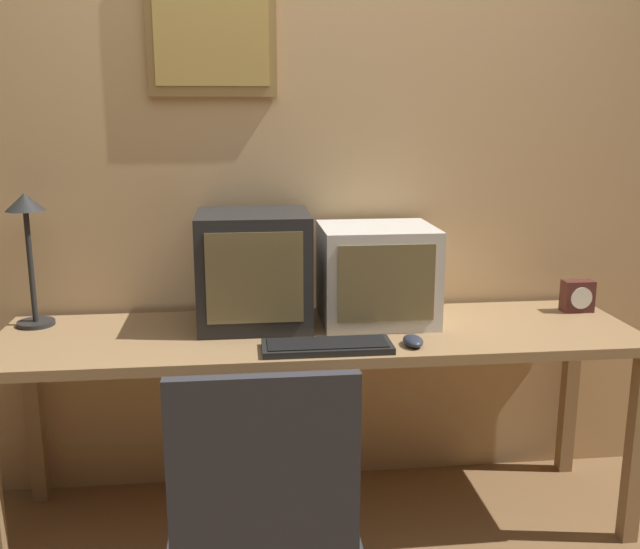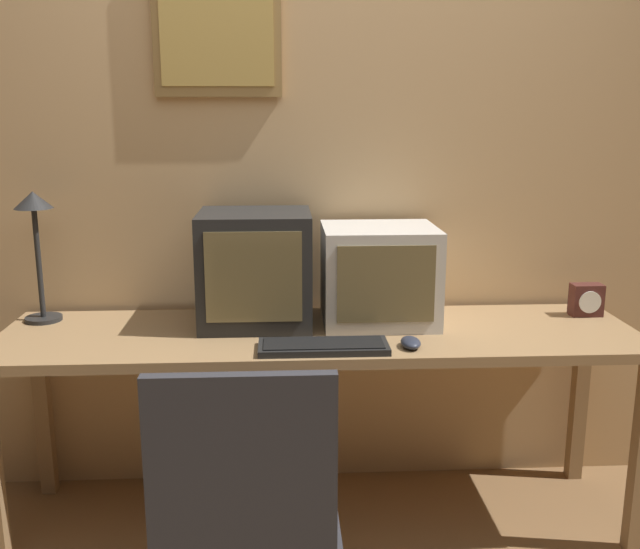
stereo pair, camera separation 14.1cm
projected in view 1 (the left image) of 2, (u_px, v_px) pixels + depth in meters
wall_back at (309, 167)px, 2.78m from camera, size 8.00×0.08×2.60m
desk at (320, 350)px, 2.57m from camera, size 2.28×0.62×0.75m
monitor_left at (254, 269)px, 2.59m from camera, size 0.40×0.37×0.42m
monitor_right at (377, 274)px, 2.65m from camera, size 0.42×0.37×0.36m
keyboard_main at (326, 346)px, 2.35m from camera, size 0.43×0.16×0.03m
mouse_near_keyboard at (413, 341)px, 2.39m from camera, size 0.07×0.11×0.03m
desk_clock at (578, 296)px, 2.79m from camera, size 0.12×0.07×0.12m
desk_lamp at (27, 231)px, 2.54m from camera, size 0.14×0.14×0.49m
office_chair at (264, 549)px, 1.88m from camera, size 0.51×0.51×0.94m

